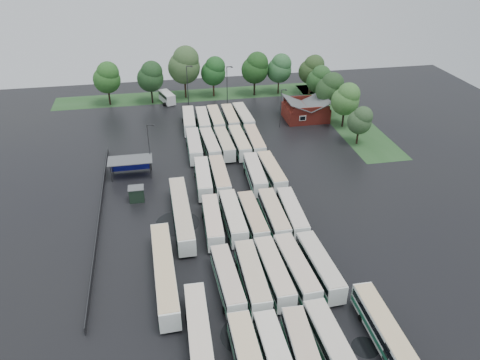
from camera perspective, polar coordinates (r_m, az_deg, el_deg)
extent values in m
plane|color=black|center=(74.12, 0.21, -6.36)|extent=(160.00, 160.00, 0.00)
cube|color=maroon|center=(115.47, 7.99, 8.15)|extent=(10.00, 8.00, 3.40)
cube|color=#4C4F51|center=(113.80, 6.87, 9.31)|extent=(5.07, 8.60, 2.19)
cube|color=#4C4F51|center=(115.34, 9.28, 9.41)|extent=(5.07, 8.60, 2.19)
cube|color=maroon|center=(111.16, 8.70, 8.45)|extent=(9.00, 0.20, 1.20)
cube|color=silver|center=(111.19, 7.65, 7.48)|extent=(1.60, 0.12, 1.20)
cylinder|color=#2D2D30|center=(89.76, -15.44, 0.70)|extent=(0.16, 0.16, 3.40)
cylinder|color=#2D2D30|center=(89.29, -10.86, 1.14)|extent=(0.16, 0.16, 3.40)
cylinder|color=#2D2D30|center=(92.58, -15.34, 1.65)|extent=(0.16, 0.16, 3.40)
cylinder|color=#2D2D30|center=(92.13, -10.90, 2.07)|extent=(0.16, 0.16, 3.40)
cube|color=#4C4F51|center=(90.05, -13.27, 2.41)|extent=(8.20, 4.20, 0.15)
cube|color=navy|center=(92.59, -13.12, 1.89)|extent=(7.60, 0.08, 2.60)
cube|color=black|center=(83.18, -12.50, -1.70)|extent=(2.50, 2.00, 2.50)
cube|color=#4C4F51|center=(82.52, -12.60, -0.93)|extent=(2.70, 2.20, 0.12)
cube|color=#234A21|center=(131.74, -4.35, 10.33)|extent=(80.00, 10.00, 0.01)
cube|color=#234A21|center=(119.52, 12.53, 7.61)|extent=(10.00, 50.00, 0.01)
cube|color=#2D2D30|center=(80.20, -16.74, -4.18)|extent=(0.10, 50.00, 1.20)
cube|color=black|center=(53.23, 1.10, -21.05)|extent=(2.79, 11.95, 0.91)
cube|color=beige|center=(52.53, 1.11, -20.43)|extent=(2.62, 12.07, 0.12)
cylinder|color=black|center=(57.26, 0.23, -19.28)|extent=(2.64, 0.99, 0.99)
cube|color=black|center=(53.58, 4.57, -20.79)|extent=(2.78, 11.77, 0.90)
cube|color=silver|center=(52.90, 4.61, -20.17)|extent=(2.62, 11.89, 0.12)
cylinder|color=black|center=(57.50, 3.45, -19.09)|extent=(2.60, 0.98, 0.98)
cube|color=white|center=(54.64, 7.86, -20.59)|extent=(3.20, 12.45, 2.83)
cube|color=black|center=(54.21, 7.91, -20.21)|extent=(3.24, 11.96, 0.90)
cube|color=beige|center=(53.53, 7.98, -19.59)|extent=(3.08, 12.08, 0.12)
cylinder|color=black|center=(58.12, 6.53, -18.58)|extent=(2.62, 0.99, 0.99)
cube|color=white|center=(55.85, 11.25, -19.49)|extent=(3.08, 12.57, 2.86)
cube|color=black|center=(55.43, 11.31, -19.10)|extent=(3.12, 12.07, 0.92)
cube|color=#286F4C|center=(56.33, 11.18, -19.91)|extent=(3.12, 12.32, 0.63)
cube|color=beige|center=(54.75, 11.41, -18.47)|extent=(2.96, 12.19, 0.12)
cylinder|color=black|center=(59.34, 9.70, -17.58)|extent=(2.65, 1.00, 1.00)
cube|color=white|center=(62.76, -1.53, -12.12)|extent=(2.95, 12.01, 2.73)
cube|color=black|center=(62.40, -1.54, -11.75)|extent=(2.99, 11.53, 0.87)
cube|color=#266847|center=(63.17, -1.52, -12.53)|extent=(2.99, 11.77, 0.60)
cube|color=beige|center=(61.83, -1.55, -11.14)|extent=(2.83, 11.64, 0.12)
cylinder|color=black|center=(60.98, -0.90, -15.43)|extent=(2.53, 0.95, 0.95)
cylinder|color=black|center=(66.50, -2.06, -10.84)|extent=(2.53, 0.95, 0.95)
cube|color=white|center=(63.05, 1.49, -11.77)|extent=(2.71, 12.56, 2.87)
cube|color=black|center=(62.67, 1.49, -11.38)|extent=(2.77, 12.06, 0.92)
cube|color=#127447|center=(63.47, 1.48, -12.20)|extent=(2.76, 12.31, 0.63)
cube|color=beige|center=(62.08, 1.51, -10.74)|extent=(2.60, 12.18, 0.13)
cylinder|color=black|center=(61.19, 2.28, -15.22)|extent=(2.66, 1.00, 1.00)
cylinder|color=black|center=(66.96, 0.75, -10.45)|extent=(2.66, 1.00, 1.00)
cube|color=white|center=(63.99, 4.15, -11.15)|extent=(2.87, 12.40, 2.83)
cube|color=black|center=(63.62, 4.17, -10.77)|extent=(2.92, 11.91, 0.90)
cube|color=#25684C|center=(64.40, 4.13, -11.57)|extent=(2.91, 12.15, 0.62)
cube|color=beige|center=(63.04, 4.20, -10.15)|extent=(2.76, 12.02, 0.12)
cylinder|color=black|center=(62.16, 5.03, -14.47)|extent=(2.62, 0.99, 0.99)
cylinder|color=black|center=(67.81, 3.27, -9.92)|extent=(2.62, 0.99, 0.99)
cube|color=white|center=(64.73, 6.86, -10.72)|extent=(3.25, 12.63, 2.87)
cube|color=black|center=(64.36, 6.89, -10.33)|extent=(3.29, 12.13, 0.92)
cube|color=#25654A|center=(65.14, 6.83, -11.15)|extent=(3.29, 12.38, 0.63)
cube|color=beige|center=(63.78, 6.94, -9.71)|extent=(3.13, 12.25, 0.13)
cylinder|color=black|center=(62.89, 7.86, -14.03)|extent=(2.66, 1.00, 1.00)
cylinder|color=black|center=(68.56, 5.82, -9.51)|extent=(2.66, 1.00, 1.00)
cube|color=white|center=(65.69, 9.67, -10.30)|extent=(3.16, 12.46, 2.83)
cube|color=black|center=(65.34, 9.72, -9.92)|extent=(3.20, 11.97, 0.91)
cube|color=#17724B|center=(66.09, 9.63, -10.71)|extent=(3.20, 12.21, 0.62)
cube|color=beige|center=(64.77, 9.78, -9.31)|extent=(3.04, 12.08, 0.12)
cylinder|color=black|center=(63.90, 10.76, -13.48)|extent=(2.62, 0.99, 0.99)
cylinder|color=black|center=(69.42, 8.50, -9.15)|extent=(2.62, 0.99, 0.99)
cube|color=white|center=(73.39, -3.36, -5.08)|extent=(3.01, 12.10, 2.75)
cube|color=black|center=(73.08, -3.37, -4.73)|extent=(3.05, 11.62, 0.88)
cube|color=#1E714C|center=(73.74, -3.35, -5.47)|extent=(3.05, 11.86, 0.61)
cube|color=beige|center=(72.59, -3.39, -4.16)|extent=(2.89, 11.73, 0.12)
cylinder|color=black|center=(71.13, -2.90, -7.73)|extent=(2.55, 0.96, 0.96)
cylinder|color=black|center=(77.32, -3.72, -4.32)|extent=(2.55, 0.96, 0.96)
cube|color=white|center=(74.10, -0.86, -4.58)|extent=(2.61, 12.51, 2.87)
cube|color=black|center=(73.78, -0.87, -4.21)|extent=(2.68, 12.01, 0.92)
cube|color=#27664C|center=(74.46, -0.86, -4.98)|extent=(2.67, 12.26, 0.63)
cube|color=beige|center=(73.27, -0.87, -3.62)|extent=(2.51, 12.13, 0.13)
cylinder|color=black|center=(71.74, -0.30, -7.29)|extent=(2.66, 1.00, 1.00)
cylinder|color=black|center=(78.18, -1.36, -3.82)|extent=(2.66, 1.00, 1.00)
cube|color=white|center=(74.18, 1.56, -4.62)|extent=(2.71, 12.00, 2.74)
cube|color=black|center=(73.87, 1.56, -4.27)|extent=(2.76, 11.52, 0.88)
cube|color=#14633C|center=(74.52, 1.55, -5.01)|extent=(2.76, 11.76, 0.60)
cube|color=#D1AC88|center=(73.38, 1.57, -3.71)|extent=(2.60, 11.64, 0.12)
cylinder|color=black|center=(71.95, 2.19, -7.21)|extent=(2.54, 0.96, 0.96)
cylinder|color=black|center=(78.04, 0.96, -3.89)|extent=(2.54, 0.96, 0.96)
cube|color=white|center=(74.80, 4.12, -4.32)|extent=(2.70, 12.36, 2.83)
cube|color=black|center=(74.48, 4.14, -3.96)|extent=(2.76, 11.87, 0.90)
cube|color=#15734A|center=(75.15, 4.11, -4.71)|extent=(2.75, 12.12, 0.62)
cube|color=beige|center=(73.99, 4.16, -3.38)|extent=(2.59, 11.99, 0.12)
cylinder|color=black|center=(72.52, 4.86, -6.96)|extent=(2.62, 0.99, 0.99)
cylinder|color=black|center=(78.75, 3.38, -3.59)|extent=(2.62, 0.99, 0.99)
cube|color=white|center=(75.55, 6.37, -4.09)|extent=(2.95, 12.18, 2.77)
cube|color=black|center=(75.24, 6.39, -3.74)|extent=(2.99, 11.70, 0.89)
cube|color=#0F6339|center=(75.89, 6.35, -4.48)|extent=(2.99, 11.94, 0.61)
cube|color=beige|center=(74.76, 6.43, -3.18)|extent=(2.83, 11.81, 0.12)
cylinder|color=black|center=(73.34, 7.16, -6.64)|extent=(2.57, 0.97, 0.97)
cylinder|color=black|center=(79.39, 5.53, -3.40)|extent=(2.57, 0.97, 0.97)
cube|color=white|center=(85.12, -4.51, 0.21)|extent=(3.05, 12.17, 2.77)
cube|color=black|center=(84.85, -4.52, 0.53)|extent=(3.09, 11.69, 0.89)
cube|color=#1D6E45|center=(85.42, -4.49, -0.15)|extent=(3.09, 11.93, 0.61)
cube|color=silver|center=(84.42, -4.55, 1.06)|extent=(2.94, 11.81, 0.12)
cylinder|color=black|center=(82.51, -4.15, -1.93)|extent=(2.57, 0.97, 0.97)
cylinder|color=black|center=(89.15, -4.77, 0.64)|extent=(2.57, 0.97, 0.97)
cube|color=white|center=(85.30, -2.48, 0.37)|extent=(2.75, 12.31, 2.81)
cube|color=black|center=(85.02, -2.49, 0.70)|extent=(2.81, 11.82, 0.90)
cube|color=#236F50|center=(85.60, -2.47, 0.01)|extent=(2.80, 12.06, 0.62)
cube|color=#D9B392|center=(84.59, -2.50, 1.23)|extent=(2.65, 11.94, 0.12)
cylinder|color=black|center=(82.66, -2.05, -1.79)|extent=(2.61, 0.98, 0.98)
cylinder|color=black|center=(89.38, -2.83, 0.80)|extent=(2.61, 0.98, 0.98)
cube|color=white|center=(86.26, 1.84, 0.74)|extent=(3.06, 12.35, 2.81)
cube|color=black|center=(85.99, 1.84, 1.07)|extent=(3.10, 11.87, 0.90)
cube|color=#2B7353|center=(86.56, 1.83, 0.38)|extent=(3.10, 12.11, 0.62)
cube|color=beige|center=(85.56, 1.85, 1.59)|extent=(2.94, 11.98, 0.12)
cylinder|color=black|center=(83.66, 2.39, -1.38)|extent=(2.60, 0.98, 0.98)
cylinder|color=black|center=(90.29, 1.29, 1.15)|extent=(2.60, 0.98, 0.98)
cube|color=white|center=(86.94, 3.87, 0.94)|extent=(2.88, 12.41, 2.83)
cube|color=black|center=(86.67, 3.88, 1.27)|extent=(2.93, 11.92, 0.91)
cube|color=#286948|center=(87.24, 3.86, 0.59)|extent=(2.93, 12.17, 0.62)
cube|color=beige|center=(86.24, 3.90, 1.80)|extent=(2.77, 12.04, 0.12)
cylinder|color=black|center=(84.34, 4.49, -1.17)|extent=(2.62, 0.99, 0.99)
cylinder|color=black|center=(90.97, 3.24, 1.34)|extent=(2.62, 0.99, 0.99)
cube|color=white|center=(97.21, -5.61, 4.15)|extent=(2.90, 12.52, 2.86)
cube|color=black|center=(96.97, -5.62, 4.46)|extent=(2.95, 12.02, 0.91)
cube|color=#236647|center=(97.48, -5.59, 3.82)|extent=(2.94, 12.27, 0.63)
cube|color=beige|center=(96.58, -5.65, 4.95)|extent=(2.78, 12.14, 0.12)
cylinder|color=black|center=(94.29, -5.32, 2.34)|extent=(2.65, 1.00, 1.00)
cylinder|color=black|center=(101.42, -5.80, 4.38)|extent=(2.65, 1.00, 1.00)
cube|color=white|center=(97.44, -3.66, 4.26)|extent=(2.98, 12.14, 2.76)
cube|color=black|center=(97.20, -3.67, 4.56)|extent=(3.02, 11.66, 0.88)
cube|color=#206440|center=(97.70, -3.65, 3.94)|extent=(3.02, 11.90, 0.61)
cube|color=beige|center=(96.83, -3.68, 5.03)|extent=(2.86, 11.78, 0.12)
cylinder|color=black|center=(94.62, -3.32, 2.52)|extent=(2.56, 0.96, 0.96)
cylinder|color=black|center=(101.49, -3.92, 4.48)|extent=(2.56, 0.96, 0.96)
cube|color=white|center=(97.90, -1.91, 4.42)|extent=(2.76, 11.96, 2.73)
cube|color=black|center=(97.67, -1.92, 4.71)|extent=(2.81, 11.49, 0.87)
cube|color=#106742|center=(98.16, -1.90, 4.11)|extent=(2.80, 11.73, 0.60)
cube|color=beige|center=(97.30, -1.92, 5.18)|extent=(2.65, 11.60, 0.12)
cylinder|color=black|center=(95.12, -1.54, 2.72)|extent=(2.53, 0.95, 0.95)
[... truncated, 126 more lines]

